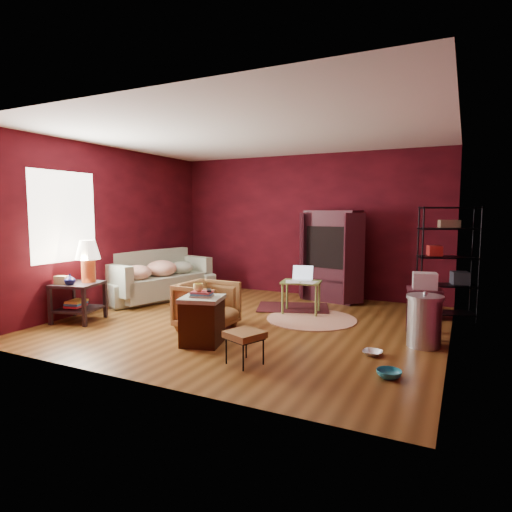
{
  "coord_description": "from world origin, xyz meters",
  "views": [
    {
      "loc": [
        2.87,
        -5.65,
        1.68
      ],
      "look_at": [
        0.0,
        0.2,
        1.0
      ],
      "focal_mm": 30.0,
      "sensor_mm": 36.0,
      "label": 1
    }
  ],
  "objects": [
    {
      "name": "rug_oriental",
      "position": [
        0.23,
        1.2,
        0.02
      ],
      "size": [
        1.42,
        1.17,
        0.01
      ],
      "rotation": [
        0.0,
        0.0,
        0.34
      ],
      "color": "#50151A",
      "rests_on": "ground"
    },
    {
      "name": "armchair",
      "position": [
        -0.39,
        -0.58,
        0.38
      ],
      "size": [
        0.7,
        0.75,
        0.75
      ],
      "primitive_type": "imported",
      "rotation": [
        0.0,
        0.0,
        1.54
      ],
      "color": "black",
      "rests_on": "ground"
    },
    {
      "name": "sofa_cushions",
      "position": [
        -2.38,
        0.77,
        0.42
      ],
      "size": [
        1.25,
        2.16,
        0.85
      ],
      "rotation": [
        0.0,
        0.0,
        -0.23
      ],
      "color": "#9FA992",
      "rests_on": "sofa"
    },
    {
      "name": "wire_shelving",
      "position": [
        2.65,
        1.57,
        0.96
      ],
      "size": [
        0.93,
        0.6,
        1.76
      ],
      "rotation": [
        0.0,
        0.0,
        0.29
      ],
      "color": "black",
      "rests_on": "ground"
    },
    {
      "name": "laptop_desk",
      "position": [
        0.48,
        0.92,
        0.48
      ],
      "size": [
        0.7,
        0.58,
        0.78
      ],
      "rotation": [
        0.0,
        0.0,
        0.18
      ],
      "color": "olive",
      "rests_on": "ground"
    },
    {
      "name": "side_table",
      "position": [
        -2.37,
        -0.99,
        0.74
      ],
      "size": [
        0.76,
        0.76,
        1.24
      ],
      "rotation": [
        0.0,
        0.0,
        0.26
      ],
      "color": "black",
      "rests_on": "ground"
    },
    {
      "name": "trash_can",
      "position": [
        2.46,
        -0.05,
        0.33
      ],
      "size": [
        0.52,
        0.52,
        0.7
      ],
      "rotation": [
        0.0,
        0.0,
        0.2
      ],
      "color": "silver",
      "rests_on": "ground"
    },
    {
      "name": "room",
      "position": [
        -0.04,
        -0.01,
        1.4
      ],
      "size": [
        5.54,
        5.04,
        2.84
      ],
      "color": "brown",
      "rests_on": "ground"
    },
    {
      "name": "pet_bowl_turquoise",
      "position": [
        2.24,
        -1.29,
        0.13
      ],
      "size": [
        0.26,
        0.11,
        0.25
      ],
      "primitive_type": "imported",
      "rotation": [
        0.0,
        0.0,
        -0.12
      ],
      "color": "teal",
      "rests_on": "ground"
    },
    {
      "name": "hamper",
      "position": [
        -0.07,
        -1.2,
        0.32
      ],
      "size": [
        0.61,
        0.61,
        0.7
      ],
      "rotation": [
        0.0,
        0.0,
        0.26
      ],
      "color": "#3B1C0D",
      "rests_on": "ground"
    },
    {
      "name": "pet_bowl_steel",
      "position": [
        1.96,
        -0.67,
        0.11
      ],
      "size": [
        0.23,
        0.07,
        0.23
      ],
      "primitive_type": "imported",
      "rotation": [
        0.0,
        0.0,
        -0.08
      ],
      "color": "silver",
      "rests_on": "ground"
    },
    {
      "name": "rug_round",
      "position": [
        0.77,
        0.61,
        0.01
      ],
      "size": [
        1.51,
        1.51,
        0.01
      ],
      "rotation": [
        0.0,
        0.0,
        -0.08
      ],
      "color": "beige",
      "rests_on": "ground"
    },
    {
      "name": "sofa",
      "position": [
        -2.38,
        0.79,
        0.42
      ],
      "size": [
        1.38,
        2.21,
        0.83
      ],
      "primitive_type": "imported",
      "rotation": [
        0.0,
        0.0,
        1.19
      ],
      "color": "#9FA992",
      "rests_on": "ground"
    },
    {
      "name": "footstool",
      "position": [
        0.74,
        -1.6,
        0.32
      ],
      "size": [
        0.47,
        0.47,
        0.37
      ],
      "rotation": [
        0.0,
        0.0,
        -0.38
      ],
      "color": "black",
      "rests_on": "ground"
    },
    {
      "name": "mug",
      "position": [
        -0.11,
        -1.22,
        0.74
      ],
      "size": [
        0.14,
        0.12,
        0.13
      ],
      "primitive_type": "imported",
      "rotation": [
        0.0,
        0.0,
        0.18
      ],
      "color": "#FFF47C",
      "rests_on": "hamper"
    },
    {
      "name": "tv_armoire",
      "position": [
        0.64,
        2.13,
        0.89
      ],
      "size": [
        1.32,
        0.85,
        1.7
      ],
      "rotation": [
        0.0,
        0.0,
        -0.18
      ],
      "color": "#3E111B",
      "rests_on": "ground"
    },
    {
      "name": "small_stand",
      "position": [
        2.41,
        0.42,
        0.65
      ],
      "size": [
        0.5,
        0.5,
        0.87
      ],
      "rotation": [
        0.0,
        0.0,
        0.17
      ],
      "color": "#3E111B",
      "rests_on": "ground"
    },
    {
      "name": "vase",
      "position": [
        -2.36,
        -1.25,
        0.67
      ],
      "size": [
        0.16,
        0.17,
        0.16
      ],
      "primitive_type": "imported",
      "rotation": [
        0.0,
        0.0,
        0.01
      ],
      "color": "#0B0E3A",
      "rests_on": "side_table"
    }
  ]
}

